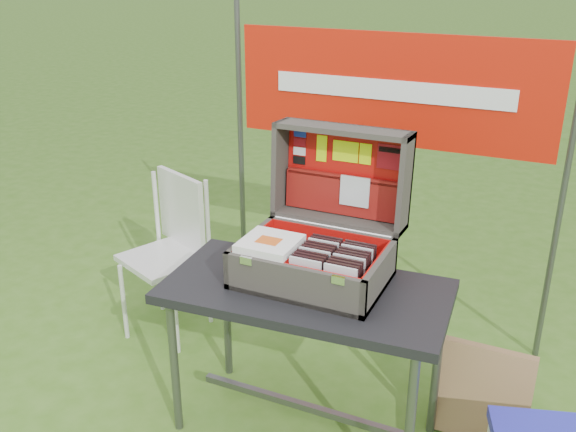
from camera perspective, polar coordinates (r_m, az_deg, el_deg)
The scene contains 81 objects.
table at distance 2.73m, azimuth 1.53°, elevation -12.79°, with size 1.12×0.56×0.70m, color black, non-canonical shape.
table_top at distance 2.55m, azimuth 1.61°, elevation -6.72°, with size 1.12×0.56×0.04m, color black.
table_leg_fl at distance 2.79m, azimuth -10.07°, elevation -12.82°, with size 0.04×0.04×0.66m, color #59595B.
table_leg_bl at distance 3.10m, azimuth -5.46°, elevation -8.66°, with size 0.04×0.04×0.66m, color #59595B.
table_leg_br at distance 2.80m, azimuth 13.08°, elevation -12.92°, with size 0.04×0.04×0.66m, color #59595B.
table_brace at distance 2.87m, azimuth 1.48°, elevation -16.55°, with size 0.97×0.03×0.03m, color #59595B.
suitcase at distance 2.52m, azimuth 2.78°, elevation 0.44°, with size 0.58×0.57×0.56m, color #3F3C35, non-canonical shape.
suitcase_base_bottom at distance 2.59m, azimuth 2.16°, elevation -5.55°, with size 0.58×0.41×0.02m, color #3F3C35.
suitcase_base_wall_front at distance 2.40m, azimuth 0.38°, elevation -6.15°, with size 0.58×0.02×0.15m, color #3F3C35.
suitcase_base_wall_back at distance 2.72m, azimuth 3.77°, elevation -2.57°, with size 0.58×0.02×0.15m, color #3F3C35.
suitcase_base_wall_left at distance 2.66m, azimuth -3.33°, elevation -3.12°, with size 0.02×0.41×0.15m, color #3F3C35.
suitcase_base_wall_right at distance 2.47m, azimuth 8.14°, elevation -5.42°, with size 0.02×0.41×0.15m, color #3F3C35.
suitcase_liner_floor at distance 2.58m, azimuth 2.17°, elevation -5.27°, with size 0.53×0.37×0.01m, color red.
suitcase_latch_left at distance 2.43m, azimuth -3.73°, elevation -3.99°, with size 0.05×0.01×0.03m, color silver.
suitcase_latch_right at distance 2.29m, azimuth 4.50°, elevation -5.71°, with size 0.05×0.01×0.03m, color silver.
suitcase_hinge at distance 2.70m, azimuth 3.90°, elevation -0.99°, with size 0.02×0.02×0.52m, color silver.
suitcase_lid_back at distance 2.76m, azimuth 5.17°, elevation 3.94°, with size 0.58×0.41×0.02m, color #3F3C35.
suitcase_lid_rim_far at distance 2.66m, azimuth 4.92°, elevation 7.66°, with size 0.58×0.02×0.15m, color #3F3C35.
suitcase_lid_rim_near at distance 2.76m, azimuth 4.49°, elevation -0.27°, with size 0.58×0.02×0.15m, color #3F3C35.
suitcase_lid_rim_left at distance 2.80m, azimuth -0.63°, elevation 4.39°, with size 0.02×0.41×0.15m, color #3F3C35.
suitcase_lid_rim_right at distance 2.63m, azimuth 10.38°, elevation 2.75°, with size 0.02×0.41×0.15m, color #3F3C35.
suitcase_lid_liner at distance 2.75m, azimuth 5.07°, elevation 3.87°, with size 0.53×0.36×0.01m, color red.
suitcase_liner_wall_front at distance 2.40m, azimuth 0.52°, elevation -5.77°, with size 0.53×0.01×0.13m, color red.
suitcase_liner_wall_back at distance 2.70m, azimuth 3.67°, elevation -2.47°, with size 0.53×0.01×0.13m, color red.
suitcase_liner_wall_left at distance 2.65m, azimuth -3.06°, elevation -2.96°, with size 0.01×0.37×0.13m, color red.
suitcase_liner_wall_right at distance 2.47m, azimuth 7.84°, elevation -5.12°, with size 0.01×0.37×0.13m, color red.
suitcase_lid_pocket at distance 2.76m, azimuth 4.83°, elevation 1.86°, with size 0.51×0.16×0.03m, color maroon.
suitcase_pocket_edge at distance 2.73m, azimuth 4.88°, elevation 3.47°, with size 0.50×0.02×0.02m, color maroon.
suitcase_pocket_cd at distance 2.71m, azimuth 5.96°, elevation 2.18°, with size 0.13×0.13×0.01m, color silver.
lid_sticker_cc_a at distance 2.78m, azimuth 1.08°, elevation 7.38°, with size 0.06×0.04×0.00m, color #1933B2.
lid_sticker_cc_b at distance 2.79m, azimuth 1.05°, elevation 6.58°, with size 0.06×0.04×0.00m, color #A01019.
lid_sticker_cc_c at distance 2.80m, azimuth 1.03°, elevation 5.78°, with size 0.06×0.04×0.00m, color white.
lid_sticker_cc_d at distance 2.81m, azimuth 1.00°, elevation 4.99°, with size 0.06×0.04×0.00m, color black.
lid_card_neon_tall at distance 2.76m, azimuth 3.01°, elevation 6.02°, with size 0.05×0.11×0.00m, color #C8F208.
lid_card_neon_main at distance 2.72m, azimuth 5.14°, elevation 5.73°, with size 0.11×0.09×0.00m, color #C8F208.
lid_card_neon_small at distance 2.69m, azimuth 6.89°, elevation 5.49°, with size 0.05×0.09×0.00m, color #C8F208.
lid_sticker_band at distance 2.67m, azimuth 9.00°, elevation 5.19°, with size 0.10×0.10×0.00m, color #A01019.
lid_sticker_band_bar at distance 2.66m, azimuth 9.05°, elevation 5.82°, with size 0.09×0.02×0.00m, color black.
cd_left_0 at distance 2.40m, azimuth 1.52°, elevation -5.43°, with size 0.13×0.01×0.15m, color silver.
cd_left_1 at distance 2.42m, azimuth 1.74°, elevation -5.20°, with size 0.13×0.01×0.15m, color black.
cd_left_2 at distance 2.44m, azimuth 1.95°, elevation -4.98°, with size 0.13×0.01×0.15m, color black.
cd_left_3 at distance 2.46m, azimuth 2.15°, elevation -4.76°, with size 0.13×0.01×0.15m, color black.
cd_left_4 at distance 2.48m, azimuth 2.36°, elevation -4.54°, with size 0.13×0.01×0.15m, color silver.
cd_left_5 at distance 2.49m, azimuth 2.56°, elevation -4.32°, with size 0.13×0.01×0.15m, color black.
cd_left_6 at distance 2.51m, azimuth 2.76°, elevation -4.11°, with size 0.13×0.01×0.15m, color black.
cd_left_7 at distance 2.53m, azimuth 2.95°, elevation -3.90°, with size 0.13×0.01×0.15m, color black.
cd_left_8 at distance 2.55m, azimuth 3.14°, elevation -3.69°, with size 0.13×0.01×0.15m, color silver.
cd_left_9 at distance 2.57m, azimuth 3.33°, elevation -3.49°, with size 0.13×0.01×0.15m, color black.
cd_left_10 at distance 2.59m, azimuth 3.52°, elevation -3.29°, with size 0.13×0.01×0.15m, color black.
cd_right_0 at distance 2.36m, azimuth 4.65°, elevation -6.08°, with size 0.13×0.01×0.15m, color silver.
cd_right_1 at distance 2.38m, azimuth 4.84°, elevation -5.84°, with size 0.13×0.01×0.15m, color black.
cd_right_2 at distance 2.39m, azimuth 5.03°, elevation -5.60°, with size 0.13×0.01×0.15m, color black.
cd_right_3 at distance 2.41m, azimuth 5.21°, elevation -5.37°, with size 0.13×0.01×0.15m, color black.
cd_right_4 at distance 2.43m, azimuth 5.40°, elevation -5.14°, with size 0.13×0.01×0.15m, color silver.
cd_right_5 at distance 2.45m, azimuth 5.58°, elevation -4.92°, with size 0.13×0.01×0.15m, color black.
cd_right_6 at distance 2.47m, azimuth 5.75°, elevation -4.70°, with size 0.13×0.01×0.15m, color black.
cd_right_7 at distance 2.49m, azimuth 5.93°, elevation -4.48°, with size 0.13×0.01×0.15m, color black.
cd_right_8 at distance 2.51m, azimuth 6.10°, elevation -4.27°, with size 0.13×0.01×0.15m, color silver.
cd_right_9 at distance 2.53m, azimuth 6.27°, elevation -4.05°, with size 0.13×0.01×0.15m, color black.
cd_right_10 at distance 2.55m, azimuth 6.43°, elevation -3.85°, with size 0.13×0.01×0.15m, color black.
songbook_0 at distance 2.51m, azimuth -1.62°, elevation -2.70°, with size 0.22×0.22×0.01m, color white.
songbook_1 at distance 2.51m, azimuth -1.62°, elevation -2.60°, with size 0.22×0.22×0.01m, color white.
songbook_2 at distance 2.51m, azimuth -1.62°, elevation -2.50°, with size 0.22×0.22×0.01m, color white.
songbook_3 at distance 2.51m, azimuth -1.62°, elevation -2.39°, with size 0.22×0.22×0.01m, color white.
songbook_4 at distance 2.50m, azimuth -1.62°, elevation -2.29°, with size 0.22×0.22×0.01m, color white.
songbook_5 at distance 2.50m, azimuth -1.62°, elevation -2.18°, with size 0.22×0.22×0.01m, color white.
songbook_graphic at distance 2.49m, azimuth -1.73°, elevation -2.19°, with size 0.09×0.07×0.00m, color #D85919.
chair at distance 3.44m, azimuth -10.92°, elevation -3.89°, with size 0.38×0.42×0.85m, color silver, non-canonical shape.
chair_seat at distance 3.44m, azimuth -10.93°, elevation -3.75°, with size 0.38×0.38×0.03m, color silver.
chair_backrest at distance 3.49m, azimuth -9.47°, elevation 0.56°, with size 0.38×0.03×0.40m, color silver.
chair_leg_fl at distance 3.51m, azimuth -14.40°, elevation -7.43°, with size 0.02×0.02×0.43m, color silver.
chair_leg_fr at distance 3.34m, azimuth -9.96°, elevation -8.74°, with size 0.02×0.02×0.43m, color silver.
chair_leg_bl at distance 3.74m, azimuth -11.31°, elevation -5.24°, with size 0.02×0.02×0.43m, color silver.
chair_leg_br at distance 3.57m, azimuth -7.02°, elevation -6.33°, with size 0.02×0.02×0.43m, color silver.
chair_upright_left at distance 3.58m, azimuth -11.64°, elevation 0.82°, with size 0.02×0.02×0.40m, color silver.
chair_upright_right at distance 3.41m, azimuth -7.18°, elevation -0.02°, with size 0.02×0.02×0.40m, color silver.
cardboard_box at distance 2.92m, azimuth 16.92°, elevation -14.86°, with size 0.39×0.06×0.41m, color #9D784F.
banner_post_left at distance 3.67m, azimuth -4.19°, elevation 5.34°, with size 0.03×0.03×1.70m, color #59595B.
banner_post_right at distance 3.25m, azimuth 23.16°, elevation 1.23°, with size 0.03×0.03×1.70m, color #59595B.
banner at distance 3.23m, azimuth 9.08°, elevation 11.02°, with size 1.60×0.01×0.55m, color #BA1708.
banner_text at distance 3.22m, azimuth 9.02°, elevation 10.99°, with size 1.20×0.00×0.10m, color white.
Camera 1 is at (0.86, -1.96, 1.93)m, focal length 40.00 mm.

